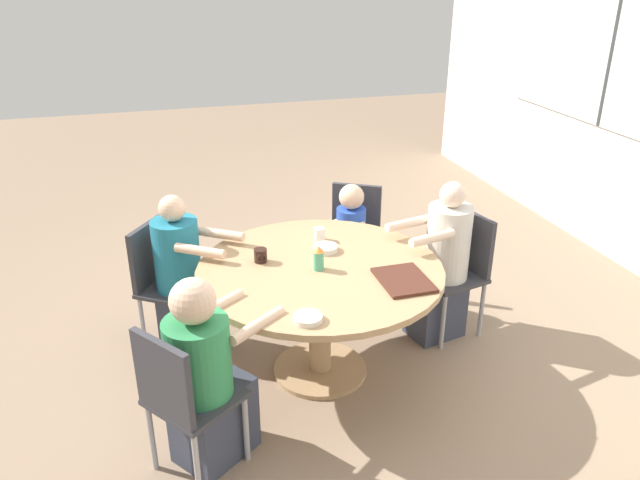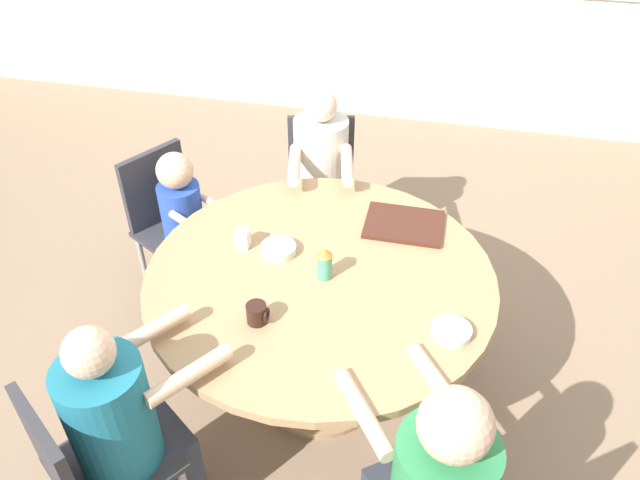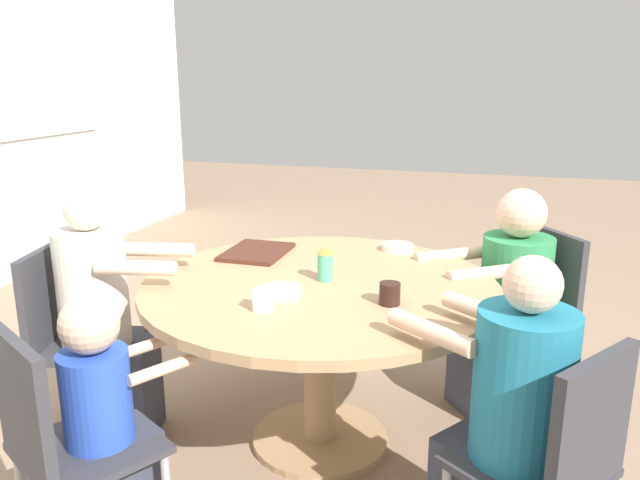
{
  "view_description": "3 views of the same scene",
  "coord_description": "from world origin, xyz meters",
  "views": [
    {
      "loc": [
        3.19,
        -0.93,
        2.45
      ],
      "look_at": [
        0.0,
        0.0,
        0.93
      ],
      "focal_mm": 35.0,
      "sensor_mm": 36.0,
      "label": 1
    },
    {
      "loc": [
        0.44,
        -1.92,
        2.5
      ],
      "look_at": [
        0.0,
        0.0,
        0.93
      ],
      "focal_mm": 35.0,
      "sensor_mm": 36.0,
      "label": 2
    },
    {
      "loc": [
        -2.36,
        -0.7,
        1.6
      ],
      "look_at": [
        0.0,
        0.0,
        0.93
      ],
      "focal_mm": 35.0,
      "sensor_mm": 36.0,
      "label": 3
    }
  ],
  "objects": [
    {
      "name": "ground_plane",
      "position": [
        0.0,
        0.0,
        0.0
      ],
      "size": [
        16.0,
        16.0,
        0.0
      ],
      "primitive_type": "plane",
      "color": "#8C725B"
    },
    {
      "name": "dining_table",
      "position": [
        0.0,
        0.0,
        0.62
      ],
      "size": [
        1.49,
        1.49,
        0.75
      ],
      "color": "tan",
      "rests_on": "ground_plane"
    },
    {
      "name": "chair_for_woman_green_shirt",
      "position": [
        -0.24,
        1.09,
        0.52
      ],
      "size": [
        0.48,
        0.48,
        0.87
      ],
      "rotation": [
        0.0,
        0.0,
        -2.92
      ],
      "color": "#333338",
      "rests_on": "ground_plane"
    },
    {
      "name": "chair_for_man_blue_shirt",
      "position": [
        0.66,
        -0.9,
        0.52
      ],
      "size": [
        0.56,
        0.56,
        0.87
      ],
      "rotation": [
        0.0,
        0.0,
        0.63
      ],
      "color": "#333338",
      "rests_on": "ground_plane"
    },
    {
      "name": "chair_for_man_teal_shirt",
      "position": [
        -0.64,
        -0.91,
        0.52
      ],
      "size": [
        0.56,
        0.56,
        0.87
      ],
      "rotation": [
        0.0,
        0.0,
        -0.61
      ],
      "color": "#333338",
      "rests_on": "ground_plane"
    },
    {
      "name": "chair_for_toddler",
      "position": [
        -0.97,
        0.56,
        0.52
      ],
      "size": [
        0.55,
        0.55,
        0.87
      ],
      "rotation": [
        0.0,
        0.0,
        -2.09
      ],
      "color": "#333338",
      "rests_on": "ground_plane"
    },
    {
      "name": "person_woman_green_shirt",
      "position": [
        -0.21,
        0.93,
        0.51
      ],
      "size": [
        0.4,
        0.59,
        1.13
      ],
      "rotation": [
        0.0,
        0.0,
        -2.92
      ],
      "color": "#333847",
      "rests_on": "ground_plane"
    },
    {
      "name": "person_man_blue_shirt",
      "position": [
        0.56,
        -0.76,
        0.49
      ],
      "size": [
        0.61,
        0.67,
        1.09
      ],
      "rotation": [
        0.0,
        0.0,
        0.63
      ],
      "color": "#333847",
      "rests_on": "ground_plane"
    },
    {
      "name": "person_man_teal_shirt",
      "position": [
        -0.54,
        -0.78,
        0.49
      ],
      "size": [
        0.55,
        0.61,
        1.1
      ],
      "rotation": [
        0.0,
        0.0,
        -0.61
      ],
      "color": "#333847",
      "rests_on": "ground_plane"
    },
    {
      "name": "person_toddler",
      "position": [
        -0.83,
        0.48,
        0.44
      ],
      "size": [
        0.45,
        0.38,
        0.94
      ],
      "rotation": [
        0.0,
        0.0,
        -2.09
      ],
      "color": "#333847",
      "rests_on": "ground_plane"
    },
    {
      "name": "food_tray_dark",
      "position": [
        0.31,
        0.41,
        0.76
      ],
      "size": [
        0.36,
        0.27,
        0.02
      ],
      "color": "#472319",
      "rests_on": "dining_table"
    },
    {
      "name": "coffee_mug",
      "position": [
        -0.17,
        -0.33,
        0.8
      ],
      "size": [
        0.09,
        0.08,
        0.08
      ],
      "color": "black",
      "rests_on": "dining_table"
    },
    {
      "name": "sippy_cup",
      "position": [
        0.02,
        -0.02,
        0.83
      ],
      "size": [
        0.07,
        0.07,
        0.15
      ],
      "color": "#4CA57F",
      "rests_on": "dining_table"
    },
    {
      "name": "milk_carton_small",
      "position": [
        -0.37,
        0.1,
        0.8
      ],
      "size": [
        0.06,
        0.06,
        0.09
      ],
      "color": "silver",
      "rests_on": "dining_table"
    },
    {
      "name": "bowl_white_shallow",
      "position": [
        -0.21,
        0.1,
        0.77
      ],
      "size": [
        0.16,
        0.16,
        0.04
      ],
      "color": "silver",
      "rests_on": "dining_table"
    },
    {
      "name": "bowl_cereal",
      "position": [
        0.56,
        -0.23,
        0.77
      ],
      "size": [
        0.15,
        0.15,
        0.03
      ],
      "color": "silver",
      "rests_on": "dining_table"
    }
  ]
}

